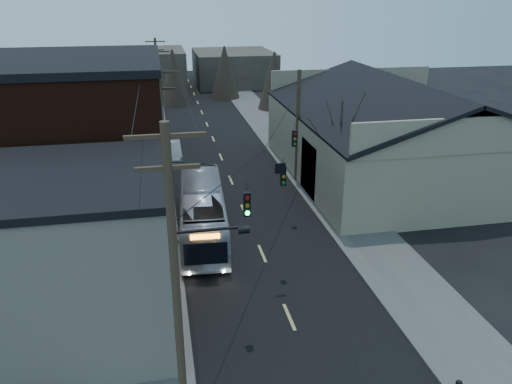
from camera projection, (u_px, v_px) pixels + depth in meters
road_surface at (224, 164)px, 42.59m from camera, size 9.00×110.00×0.02m
sidewalk_left at (146, 168)px, 41.41m from camera, size 4.00×110.00×0.12m
sidewalk_right at (297, 159)px, 43.74m from camera, size 4.00×110.00×0.12m
building_clapboard at (74, 258)px, 20.56m from camera, size 8.00×8.00×7.00m
building_brick at (79, 148)px, 29.84m from camera, size 10.00×12.00×10.00m
building_left_far at (110, 113)px, 45.05m from camera, size 9.00×14.00×7.00m
warehouse at (395, 142)px, 39.37m from camera, size 16.16×20.60×7.73m
building_far_left at (150, 71)px, 72.26m from camera, size 10.00×12.00×6.00m
building_far_right at (233, 67)px, 79.33m from camera, size 12.00×14.00×5.00m
bare_tree at (339, 154)px, 33.32m from camera, size 0.40×0.40×7.20m
utility_lines at (189, 126)px, 34.86m from camera, size 11.24×45.28×10.50m
bus at (203, 211)px, 29.77m from camera, size 3.21×10.93×3.01m
parked_car at (171, 150)px, 43.69m from camera, size 1.71×4.64×1.52m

